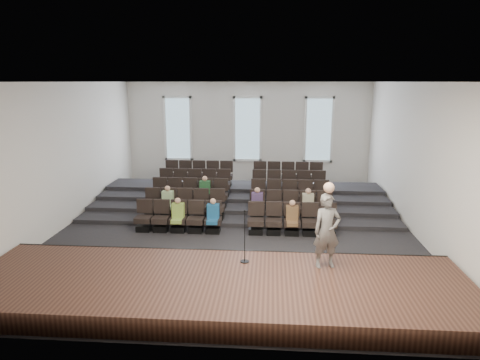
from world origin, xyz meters
The scene contains 14 objects.
ground centered at (0.00, 0.00, 0.00)m, with size 14.00×14.00×0.00m, color black.
ceiling centered at (0.00, 0.00, 5.01)m, with size 12.00×14.00×0.02m, color white.
wall_back centered at (0.00, 7.02, 2.50)m, with size 12.00×0.04×5.00m, color silver.
wall_front centered at (0.00, -7.02, 2.50)m, with size 12.00×0.04×5.00m, color silver.
wall_left centered at (-6.02, 0.00, 2.50)m, with size 0.04×14.00×5.00m, color silver.
wall_right centered at (6.02, 0.00, 2.50)m, with size 0.04×14.00×5.00m, color silver.
stage centered at (0.00, -5.10, 0.25)m, with size 11.80×3.60×0.50m, color #492C1F.
stage_lip centered at (0.00, -3.33, 0.25)m, with size 11.80×0.06×0.52m, color black.
risers centered at (0.00, 3.17, 0.20)m, with size 11.80×4.80×0.60m.
seating_rows centered at (0.00, 1.54, 0.68)m, with size 6.80×4.70×1.67m.
windows centered at (0.00, 6.95, 2.70)m, with size 8.44×0.10×3.24m.
audience centered at (-0.19, 0.15, 0.79)m, with size 5.45×2.64×1.10m.
speaker centered at (2.59, -4.20, 1.43)m, with size 0.68×0.45×1.87m, color #5D5A58.
mic_stand centered at (0.56, -4.07, 0.91)m, with size 0.23×0.23×1.39m.
Camera 1 is at (1.20, -14.26, 5.01)m, focal length 32.00 mm.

